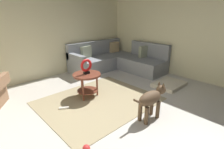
{
  "coord_description": "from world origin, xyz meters",
  "views": [
    {
      "loc": [
        -1.91,
        -1.89,
        1.76
      ],
      "look_at": [
        0.45,
        0.6,
        0.55
      ],
      "focal_mm": 27.79,
      "sensor_mm": 36.0,
      "label": 1
    }
  ],
  "objects": [
    {
      "name": "wall_back",
      "position": [
        0.0,
        2.94,
        1.35
      ],
      "size": [
        6.0,
        0.12,
        2.7
      ],
      "primitive_type": "cube",
      "color": "beige",
      "rests_on": "ground_plane"
    },
    {
      "name": "side_table",
      "position": [
        0.11,
        1.03,
        0.42
      ],
      "size": [
        0.6,
        0.6,
        0.54
      ],
      "color": "brown",
      "rests_on": "ground_plane"
    },
    {
      "name": "dog_bed_mat",
      "position": [
        1.98,
        0.08,
        0.04
      ],
      "size": [
        0.8,
        0.6,
        0.09
      ],
      "primitive_type": "cube",
      "color": "beige",
      "rests_on": "ground_plane"
    },
    {
      "name": "ground_plane",
      "position": [
        0.0,
        0.0,
        -0.05
      ],
      "size": [
        6.0,
        6.0,
        0.1
      ],
      "primitive_type": "cube",
      "color": "beige"
    },
    {
      "name": "dog",
      "position": [
        0.42,
        -0.42,
        0.38
      ],
      "size": [
        0.85,
        0.25,
        0.63
      ],
      "rotation": [
        0.0,
        0.0,
        4.65
      ],
      "color": "brown",
      "rests_on": "ground_plane"
    },
    {
      "name": "sectional_couch",
      "position": [
        1.99,
        2.01,
        0.29
      ],
      "size": [
        2.2,
        2.25,
        0.88
      ],
      "color": "gray",
      "rests_on": "ground_plane"
    },
    {
      "name": "dog_toy_rope",
      "position": [
        -0.55,
        0.9,
        0.03
      ],
      "size": [
        0.19,
        0.13,
        0.05
      ],
      "primitive_type": "cylinder",
      "rotation": [
        0.0,
        1.57,
        2.64
      ],
      "color": "silver",
      "rests_on": "ground_plane"
    },
    {
      "name": "area_rug",
      "position": [
        0.15,
        0.7,
        0.01
      ],
      "size": [
        2.3,
        1.9,
        0.01
      ],
      "primitive_type": "cube",
      "color": "tan",
      "rests_on": "ground_plane"
    },
    {
      "name": "wall_right",
      "position": [
        2.94,
        0.0,
        1.35
      ],
      "size": [
        0.12,
        6.0,
        2.7
      ],
      "primitive_type": "cube",
      "color": "beige",
      "rests_on": "ground_plane"
    },
    {
      "name": "dog_toy_ball",
      "position": [
        -0.88,
        -0.3,
        0.05
      ],
      "size": [
        0.11,
        0.11,
        0.11
      ],
      "primitive_type": "sphere",
      "color": "red",
      "rests_on": "ground_plane"
    },
    {
      "name": "torus_sculpture",
      "position": [
        0.11,
        1.03,
        0.71
      ],
      "size": [
        0.28,
        0.08,
        0.33
      ],
      "color": "black",
      "rests_on": "side_table"
    }
  ]
}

